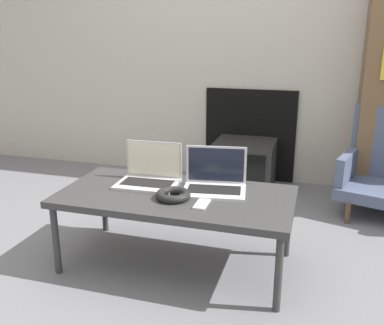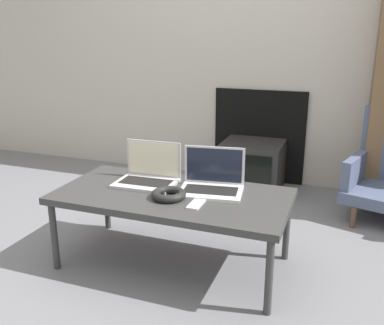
% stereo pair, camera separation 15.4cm
% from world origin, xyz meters
% --- Properties ---
extents(ground_plane, '(14.00, 14.00, 0.00)m').
position_xyz_m(ground_plane, '(0.00, 0.00, 0.00)').
color(ground_plane, slate).
extents(wall_back, '(7.00, 0.08, 2.60)m').
position_xyz_m(wall_back, '(0.00, 1.72, 1.29)').
color(wall_back, '#ADA89E').
rests_on(wall_back, ground_plane).
extents(table, '(1.23, 0.61, 0.42)m').
position_xyz_m(table, '(0.00, 0.12, 0.38)').
color(table, '#333333').
rests_on(table, ground_plane).
extents(laptop_left, '(0.34, 0.25, 0.22)m').
position_xyz_m(laptop_left, '(-0.19, 0.23, 0.46)').
color(laptop_left, '#B2B2B7').
rests_on(laptop_left, table).
extents(laptop_right, '(0.36, 0.29, 0.22)m').
position_xyz_m(laptop_right, '(0.18, 0.23, 0.46)').
color(laptop_right, silver).
rests_on(laptop_right, table).
extents(headphones, '(0.18, 0.18, 0.04)m').
position_xyz_m(headphones, '(0.01, 0.05, 0.44)').
color(headphones, black).
rests_on(headphones, table).
extents(phone, '(0.06, 0.13, 0.01)m').
position_xyz_m(phone, '(0.17, 0.01, 0.42)').
color(phone, silver).
rests_on(phone, table).
extents(tv, '(0.48, 0.45, 0.39)m').
position_xyz_m(tv, '(0.14, 1.44, 0.19)').
color(tv, black).
rests_on(tv, ground_plane).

